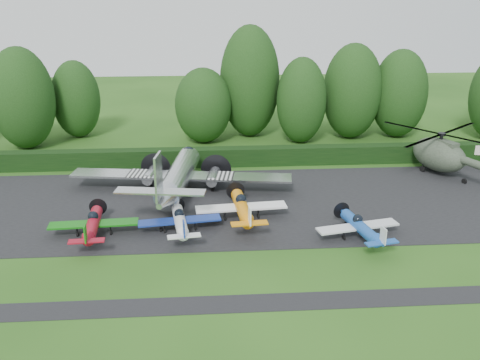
{
  "coord_description": "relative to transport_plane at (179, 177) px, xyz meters",
  "views": [
    {
      "loc": [
        -1.92,
        -34.95,
        19.4
      ],
      "look_at": [
        1.14,
        9.69,
        2.5
      ],
      "focal_mm": 40.0,
      "sensor_mm": 36.0,
      "label": 1
    }
  ],
  "objects": [
    {
      "name": "tree_2",
      "position": [
        8.44,
        20.32,
        5.18
      ],
      "size": [
        7.64,
        7.64,
        14.2
      ],
      "color": "black",
      "rests_on": "ground"
    },
    {
      "name": "ground",
      "position": [
        4.47,
        -12.51,
        -1.91
      ],
      "size": [
        160.0,
        160.0,
        0.0
      ],
      "primitive_type": "plane",
      "color": "#214A14",
      "rests_on": "ground"
    },
    {
      "name": "tree_3",
      "position": [
        -13.78,
        21.3,
        3.03
      ],
      "size": [
        6.1,
        6.1,
        9.9
      ],
      "color": "black",
      "rests_on": "ground"
    },
    {
      "name": "light_plane_white",
      "position": [
        0.39,
        -8.07,
        -0.83
      ],
      "size": [
        6.72,
        7.06,
        2.58
      ],
      "rotation": [
        0.0,
        0.0,
        -0.13
      ],
      "color": "white",
      "rests_on": "ground"
    },
    {
      "name": "tree_5",
      "position": [
        27.5,
        18.68,
        3.71
      ],
      "size": [
        7.05,
        7.05,
        11.26
      ],
      "color": "black",
      "rests_on": "ground"
    },
    {
      "name": "helicopter",
      "position": [
        27.1,
        4.4,
        0.46
      ],
      "size": [
        13.68,
        16.02,
        4.41
      ],
      "rotation": [
        0.0,
        0.0,
        -0.41
      ],
      "color": "#303A2C",
      "rests_on": "ground"
    },
    {
      "name": "transport_plane",
      "position": [
        0.0,
        0.0,
        0.0
      ],
      "size": [
        21.35,
        16.37,
        6.84
      ],
      "rotation": [
        0.0,
        0.0,
        0.15
      ],
      "color": "silver",
      "rests_on": "ground"
    },
    {
      "name": "tree_4",
      "position": [
        21.34,
        18.61,
        4.11
      ],
      "size": [
        7.39,
        7.39,
        12.06
      ],
      "color": "black",
      "rests_on": "ground"
    },
    {
      "name": "tree_9",
      "position": [
        2.46,
        17.83,
        2.75
      ],
      "size": [
        7.01,
        7.01,
        9.34
      ],
      "color": "black",
      "rests_on": "ground"
    },
    {
      "name": "light_plane_red",
      "position": [
        -6.51,
        -8.33,
        -0.78
      ],
      "size": [
        7.05,
        7.41,
        2.71
      ],
      "rotation": [
        0.0,
        0.0,
        -0.06
      ],
      "color": "maroon",
      "rests_on": "ground"
    },
    {
      "name": "hedgerow",
      "position": [
        4.47,
        8.49,
        -1.91
      ],
      "size": [
        90.0,
        1.6,
        2.0
      ],
      "primitive_type": "cube",
      "color": "black",
      "rests_on": "ground"
    },
    {
      "name": "tree_7",
      "position": [
        14.54,
        16.86,
        3.41
      ],
      "size": [
        6.16,
        6.16,
        10.66
      ],
      "color": "black",
      "rests_on": "ground"
    },
    {
      "name": "light_plane_blue",
      "position": [
        14.64,
        -10.18,
        -0.83
      ],
      "size": [
        6.76,
        7.11,
        2.6
      ],
      "rotation": [
        0.0,
        0.0,
        -0.21
      ],
      "color": "#1B4FA4",
      "rests_on": "ground"
    },
    {
      "name": "light_plane_orange",
      "position": [
        5.56,
        -6.1,
        -0.66
      ],
      "size": [
        7.8,
        8.2,
        3.0
      ],
      "rotation": [
        0.0,
        0.0,
        -0.08
      ],
      "color": "orange",
      "rests_on": "ground"
    },
    {
      "name": "apron",
      "position": [
        4.47,
        -2.51,
        -1.9
      ],
      "size": [
        70.0,
        18.0,
        0.01
      ],
      "primitive_type": "cube",
      "color": "black",
      "rests_on": "ground"
    },
    {
      "name": "tree_0",
      "position": [
        -18.96,
        16.76,
        4.18
      ],
      "size": [
        7.54,
        7.54,
        12.19
      ],
      "color": "black",
      "rests_on": "ground"
    },
    {
      "name": "taxiway_verge",
      "position": [
        4.47,
        -18.51,
        -1.91
      ],
      "size": [
        70.0,
        2.0,
        0.0
      ],
      "primitive_type": "cube",
      "color": "black",
      "rests_on": "ground"
    }
  ]
}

